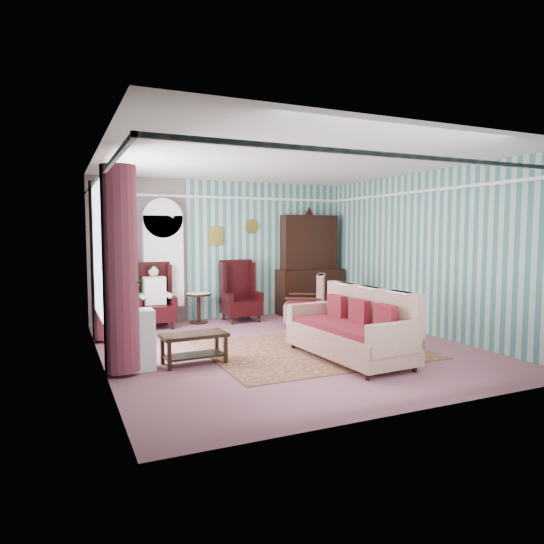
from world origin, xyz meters
name	(u,v)px	position (x,y,z in m)	size (l,w,h in m)	color
floor	(287,348)	(0.00, 0.00, 0.00)	(6.00, 6.00, 0.00)	#804B58
room_shell	(246,220)	(-0.62, 0.18, 2.01)	(5.53, 6.02, 2.91)	#3B6C6C
bookcase	(163,268)	(-1.35, 2.84, 1.12)	(0.80, 0.28, 2.24)	silver
dresser_hutch	(310,261)	(1.90, 2.72, 1.18)	(1.50, 0.56, 2.36)	black
wingback_left	(154,295)	(-1.60, 2.45, 0.62)	(0.76, 0.80, 1.25)	black
wingback_right	(241,291)	(0.15, 2.45, 0.62)	(0.76, 0.80, 1.25)	black
seated_woman	(154,297)	(-1.60, 2.45, 0.59)	(0.44, 0.40, 1.18)	beige
round_side_table	(199,308)	(-0.70, 2.60, 0.30)	(0.50, 0.50, 0.60)	black
nest_table	(380,312)	(2.47, 0.90, 0.27)	(0.45, 0.38, 0.54)	black
plant_stand	(133,340)	(-2.40, -0.30, 0.40)	(0.55, 0.35, 0.80)	white
rug	(312,350)	(0.30, -0.30, 0.01)	(3.20, 2.60, 0.01)	#4F201A
sofa	(349,325)	(0.50, -1.00, 0.49)	(2.08, 0.95, 0.98)	beige
floral_armchair	(305,301)	(1.12, 1.50, 0.49)	(0.83, 0.76, 0.97)	#B9AE8F
coffee_table	(194,349)	(-1.58, -0.33, 0.22)	(0.90, 0.45, 0.43)	black
potted_plant_a	(132,296)	(-2.41, -0.42, 1.01)	(0.38, 0.33, 0.42)	#20561B
potted_plant_b	(131,292)	(-2.38, -0.15, 1.02)	(0.24, 0.19, 0.44)	#1C5A20
potted_plant_c	(122,297)	(-2.50, -0.20, 0.97)	(0.20, 0.20, 0.35)	#27561A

